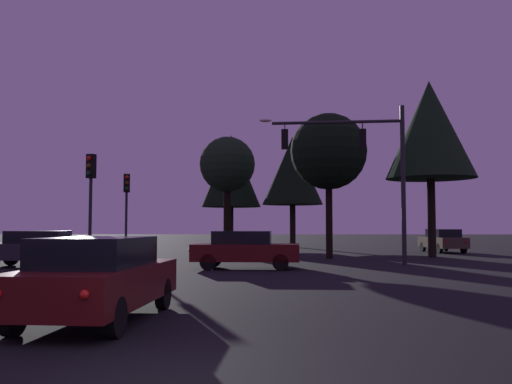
{
  "coord_description": "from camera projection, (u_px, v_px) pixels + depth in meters",
  "views": [
    {
      "loc": [
        0.86,
        -5.81,
        1.72
      ],
      "look_at": [
        -0.05,
        19.95,
        3.33
      ],
      "focal_mm": 38.36,
      "sensor_mm": 36.0,
      "label": 1
    }
  ],
  "objects": [
    {
      "name": "traffic_light_corner_left",
      "position": [
        90.0,
        189.0,
        20.21
      ],
      "size": [
        0.36,
        0.38,
        4.39
      ],
      "color": "#232326",
      "rests_on": "ground"
    },
    {
      "name": "car_crossing_left",
      "position": [
        35.0,
        248.0,
        23.03
      ],
      "size": [
        4.33,
        1.89,
        1.52
      ],
      "color": "#232328",
      "rests_on": "ground"
    },
    {
      "name": "ground_plane",
      "position": [
        260.0,
        257.0,
        30.15
      ],
      "size": [
        168.0,
        168.0,
        0.0
      ],
      "primitive_type": "plane",
      "color": "black",
      "rests_on": "ground"
    },
    {
      "name": "tree_center_horizon",
      "position": [
        329.0,
        152.0,
        29.35
      ],
      "size": [
        4.11,
        4.11,
        7.78
      ],
      "color": "black",
      "rests_on": "ground"
    },
    {
      "name": "car_nearside_lane",
      "position": [
        98.0,
        277.0,
        9.94
      ],
      "size": [
        2.05,
        4.64,
        1.52
      ],
      "color": "#4C0F0F",
      "rests_on": "ground"
    },
    {
      "name": "traffic_signal_mast_arm",
      "position": [
        361.0,
        157.0,
        24.3
      ],
      "size": [
        6.46,
        0.71,
        7.07
      ],
      "color": "#232326",
      "rests_on": "ground"
    },
    {
      "name": "tree_behind_sign",
      "position": [
        227.0,
        165.0,
        32.87
      ],
      "size": [
        3.34,
        3.34,
        7.1
      ],
      "color": "black",
      "rests_on": "ground"
    },
    {
      "name": "traffic_light_corner_right",
      "position": [
        126.0,
        199.0,
        26.57
      ],
      "size": [
        0.36,
        0.39,
        4.26
      ],
      "color": "#232326",
      "rests_on": "ground"
    },
    {
      "name": "tree_left_far",
      "position": [
        231.0,
        171.0,
        47.16
      ],
      "size": [
        5.1,
        5.1,
        9.59
      ],
      "color": "black",
      "rests_on": "ground"
    },
    {
      "name": "car_crossing_right",
      "position": [
        245.0,
        249.0,
        22.05
      ],
      "size": [
        4.41,
        1.94,
        1.52
      ],
      "color": "#4C0F0F",
      "rests_on": "ground"
    },
    {
      "name": "tree_right_cluster",
      "position": [
        430.0,
        130.0,
        30.54
      ],
      "size": [
        4.92,
        4.92,
        9.89
      ],
      "color": "black",
      "rests_on": "ground"
    },
    {
      "name": "car_far_lane",
      "position": [
        443.0,
        240.0,
        35.7
      ],
      "size": [
        2.18,
        4.47,
        1.52
      ],
      "color": "#473828",
      "rests_on": "ground"
    },
    {
      "name": "tree_lot_edge",
      "position": [
        292.0,
        171.0,
        45.08
      ],
      "size": [
        4.98,
        4.98,
        9.1
      ],
      "color": "black",
      "rests_on": "ground"
    }
  ]
}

